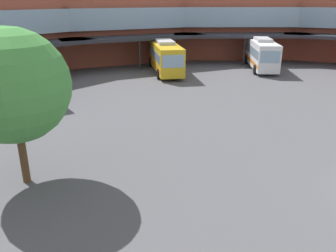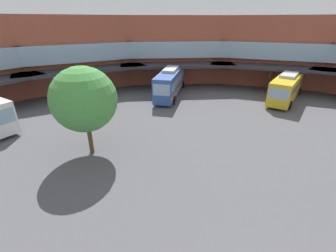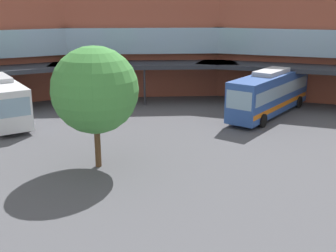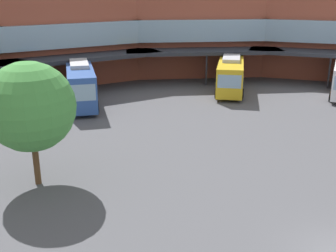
% 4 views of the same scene
% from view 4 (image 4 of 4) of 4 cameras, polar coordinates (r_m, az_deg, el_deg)
% --- Properties ---
extents(station_building, '(85.20, 49.01, 10.94)m').
position_cam_4_polar(station_building, '(33.55, -13.39, 8.56)').
color(station_building, '#9E4C38').
rests_on(station_building, ground).
extents(bus_3, '(10.38, 8.95, 3.68)m').
position_cam_4_polar(bus_3, '(46.57, 8.51, 7.09)').
color(bus_3, gold).
rests_on(bus_3, ground).
extents(bus_4, '(7.83, 11.59, 3.99)m').
position_cam_4_polar(bus_4, '(42.19, -11.83, 5.89)').
color(bus_4, '#2D519E').
rests_on(bus_4, ground).
extents(plaza_tree, '(5.07, 5.07, 7.24)m').
position_cam_4_polar(plaza_tree, '(24.52, -18.21, 2.47)').
color(plaza_tree, brown).
rests_on(plaza_tree, ground).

